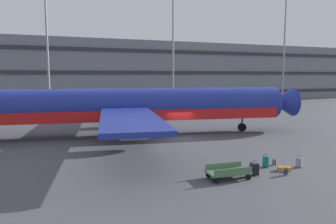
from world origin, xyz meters
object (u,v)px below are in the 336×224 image
suitcase_red (299,162)px  suitcase_silver (284,169)px  suitcase_large (255,169)px  suitcase_laid_flat (265,161)px  baggage_cart (228,172)px  backpack_orange (274,162)px  backpack_teal (285,171)px  backpack_purple (251,165)px  airliner (129,107)px

suitcase_red → suitcase_silver: size_ratio=0.90×
suitcase_silver → suitcase_large: bearing=-177.3°
suitcase_laid_flat → baggage_cart: size_ratio=0.25×
backpack_orange → suitcase_silver: bearing=-102.2°
backpack_teal → baggage_cart: 3.79m
suitcase_laid_flat → baggage_cart: (-3.66, -1.12, 0.03)m
suitcase_laid_flat → backpack_purple: suitcase_laid_flat is taller
suitcase_silver → backpack_purple: size_ratio=1.59×
airliner → suitcase_red: size_ratio=46.73×
suitcase_silver → backpack_orange: bearing=77.8°
baggage_cart → suitcase_laid_flat: bearing=17.0°
suitcase_silver → baggage_cart: bearing=179.9°
suitcase_laid_flat → baggage_cart: suitcase_laid_flat is taller
backpack_purple → baggage_cart: size_ratio=0.17×
backpack_purple → baggage_cart: 2.72m
suitcase_laid_flat → suitcase_large: suitcase_large is taller
backpack_teal → suitcase_large: bearing=161.1°
suitcase_red → suitcase_large: size_ratio=0.83×
suitcase_red → suitcase_laid_flat: 2.29m
suitcase_laid_flat → suitcase_large: size_ratio=0.87×
suitcase_large → suitcase_red: bearing=5.6°
baggage_cart → suitcase_silver: bearing=-0.1°
airliner → suitcase_silver: airliner is taller
airliner → backpack_orange: airliner is taller
suitcase_silver → baggage_cart: 4.30m
suitcase_red → airliner: bearing=117.9°
suitcase_large → backpack_teal: bearing=-18.9°
suitcase_red → suitcase_silver: (-1.49, -0.26, -0.22)m
airliner → suitcase_large: 16.22m
suitcase_red → baggage_cart: baggage_cart is taller
suitcase_silver → backpack_purple: backpack_purple is taller
suitcase_laid_flat → backpack_teal: suitcase_laid_flat is taller
suitcase_red → backpack_orange: (-1.20, 1.06, -0.14)m
suitcase_laid_flat → suitcase_silver: bearing=-60.7°
suitcase_silver → baggage_cart: baggage_cart is taller
backpack_orange → suitcase_laid_flat: bearing=-167.8°
suitcase_large → baggage_cart: bearing=176.3°
suitcase_large → suitcase_silver: bearing=2.7°
suitcase_red → suitcase_large: 3.91m
airliner → backpack_purple: 15.24m
suitcase_silver → backpack_purple: 2.14m
suitcase_red → suitcase_large: suitcase_large is taller
backpack_orange → backpack_teal: backpack_teal is taller
suitcase_laid_flat → backpack_teal: size_ratio=1.50×
backpack_orange → baggage_cart: size_ratio=0.15×
suitcase_red → backpack_orange: size_ratio=1.61×
airliner → suitcase_laid_flat: 15.62m
backpack_orange → baggage_cart: (-4.58, -1.32, 0.21)m
airliner → suitcase_laid_flat: size_ratio=44.25×
suitcase_laid_flat → backpack_orange: bearing=12.2°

